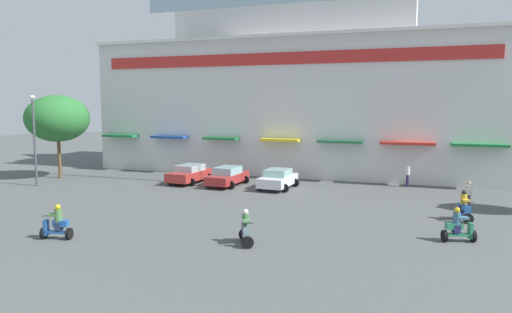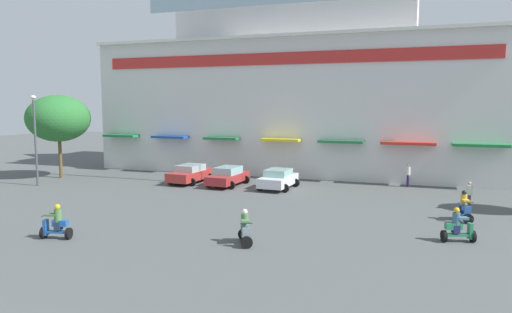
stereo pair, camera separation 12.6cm
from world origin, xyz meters
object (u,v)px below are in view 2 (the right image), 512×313
object	(u,v)px
scooter_rider_7	(245,230)
pedestrian_0	(469,194)
scooter_rider_5	(464,208)
parked_car_1	(228,176)
streetlamp_near	(35,133)
scooter_rider_0	(56,224)
scooter_rider_4	(458,228)
parked_car_2	(278,179)
pedestrian_1	(408,173)
plaza_tree_0	(58,118)
parked_car_0	(190,173)

from	to	relation	value
scooter_rider_7	pedestrian_0	world-z (taller)	pedestrian_0
scooter_rider_5	scooter_rider_7	bearing A→B (deg)	-141.03
parked_car_1	streetlamp_near	world-z (taller)	streetlamp_near
scooter_rider_0	scooter_rider_4	distance (m)	17.81
scooter_rider_5	parked_car_2	bearing A→B (deg)	154.35
scooter_rider_4	pedestrian_0	world-z (taller)	pedestrian_0
scooter_rider_4	scooter_rider_7	size ratio (longest dim) A/B	1.02
scooter_rider_7	streetlamp_near	world-z (taller)	streetlamp_near
pedestrian_0	streetlamp_near	xyz separation A→B (m)	(-29.37, -1.89, 2.96)
scooter_rider_7	pedestrian_1	size ratio (longest dim) A/B	0.88
scooter_rider_0	scooter_rider_4	size ratio (longest dim) A/B	1.02
scooter_rider_0	pedestrian_1	world-z (taller)	pedestrian_1
plaza_tree_0	pedestrian_0	world-z (taller)	plaza_tree_0
pedestrian_1	parked_car_0	bearing A→B (deg)	-167.22
scooter_rider_0	pedestrian_1	xyz separation A→B (m)	(14.56, 18.99, 0.34)
scooter_rider_4	pedestrian_0	size ratio (longest dim) A/B	0.95
plaza_tree_0	streetlamp_near	world-z (taller)	plaza_tree_0
streetlamp_near	parked_car_0	bearing A→B (deg)	25.65
scooter_rider_0	pedestrian_1	size ratio (longest dim) A/B	0.92
parked_car_1	scooter_rider_0	world-z (taller)	scooter_rider_0
parked_car_0	pedestrian_1	size ratio (longest dim) A/B	2.50
parked_car_0	parked_car_1	world-z (taller)	parked_car_1
scooter_rider_7	pedestrian_1	bearing A→B (deg)	69.62
scooter_rider_5	pedestrian_0	size ratio (longest dim) A/B	0.98
plaza_tree_0	parked_car_1	world-z (taller)	plaza_tree_0
parked_car_0	scooter_rider_5	xyz separation A→B (m)	(18.78, -5.85, -0.06)
parked_car_2	scooter_rider_4	size ratio (longest dim) A/B	2.56
plaza_tree_0	pedestrian_0	bearing A→B (deg)	-3.08
pedestrian_0	pedestrian_1	world-z (taller)	pedestrian_1
scooter_rider_0	pedestrian_1	bearing A→B (deg)	52.53
pedestrian_1	streetlamp_near	xyz separation A→B (m)	(-25.91, -8.44, 2.88)
parked_car_0	scooter_rider_4	bearing A→B (deg)	-28.74
scooter_rider_0	streetlamp_near	xyz separation A→B (m)	(-11.35, 10.55, 3.23)
scooter_rider_7	pedestrian_0	xyz separation A→B (m)	(9.75, 10.38, 0.29)
parked_car_1	scooter_rider_0	size ratio (longest dim) A/B	2.70
parked_car_1	parked_car_2	bearing A→B (deg)	0.02
pedestrian_0	scooter_rider_5	bearing A→B (deg)	-99.39
pedestrian_1	pedestrian_0	bearing A→B (deg)	-62.16
parked_car_2	parked_car_0	bearing A→B (deg)	178.15
scooter_rider_5	pedestrian_1	bearing A→B (deg)	107.55
parked_car_1	scooter_rider_4	world-z (taller)	scooter_rider_4
streetlamp_near	parked_car_2	bearing A→B (deg)	15.06
parked_car_0	pedestrian_1	xyz separation A→B (m)	(15.80, 3.58, 0.28)
parked_car_1	parked_car_2	size ratio (longest dim) A/B	1.08
scooter_rider_5	pedestrian_1	xyz separation A→B (m)	(-2.98, 9.43, 0.34)
scooter_rider_5	pedestrian_1	distance (m)	9.90
parked_car_0	pedestrian_0	distance (m)	19.48
scooter_rider_4	pedestrian_1	xyz separation A→B (m)	(-2.41, 13.57, 0.36)
scooter_rider_4	pedestrian_1	bearing A→B (deg)	100.06
scooter_rider_7	pedestrian_1	xyz separation A→B (m)	(6.29, 16.93, 0.37)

